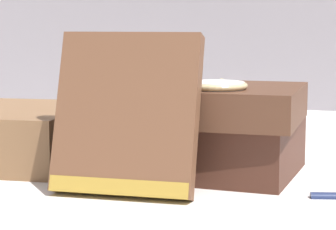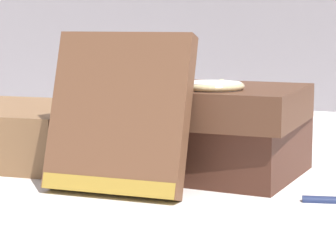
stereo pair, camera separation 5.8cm
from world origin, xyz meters
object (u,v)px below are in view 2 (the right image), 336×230
Objects in this scene: book_flat_bottom at (183,144)px; reading_glasses at (163,144)px; book_leaning_front at (119,120)px; pocket_watch at (212,86)px; book_flat_top at (192,103)px.

reading_glasses is at bearing 124.55° from book_flat_bottom.
book_leaning_front is 0.08m from pocket_watch.
pocket_watch reaches higher than reading_glasses.
book_flat_top is 0.15m from reading_glasses.
book_flat_top is at bearing 132.93° from pocket_watch.
book_flat_bottom is 1.99× the size of reading_glasses.
book_leaning_front is 2.25× the size of pocket_watch.
book_flat_bottom is at bearing 138.10° from book_flat_top.
book_flat_bottom is 0.04m from book_flat_top.
book_flat_bottom reaches higher than reading_glasses.
pocket_watch is at bearing -44.83° from book_flat_top.
reading_glasses is at bearing 123.57° from pocket_watch.
book_flat_bottom is 0.13m from reading_glasses.
book_leaning_front is (-0.02, -0.09, 0.03)m from book_flat_bottom.
pocket_watch is 0.20m from reading_glasses.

